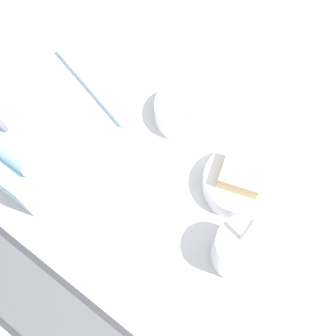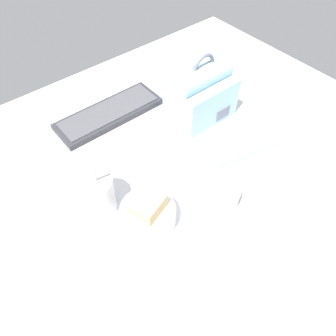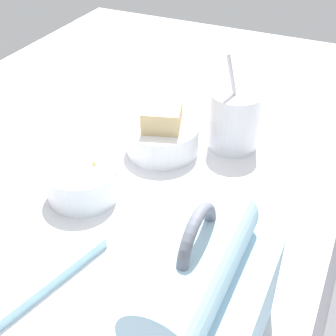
# 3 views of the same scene
# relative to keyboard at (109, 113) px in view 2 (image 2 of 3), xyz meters

# --- Properties ---
(desk_surface) EXTENTS (1.40, 1.10, 0.02)m
(desk_surface) POSITION_rel_keyboard_xyz_m (-0.03, -0.30, -0.02)
(desk_surface) COLOR silver
(desk_surface) RESTS_ON ground
(keyboard) EXTENTS (0.31, 0.11, 0.02)m
(keyboard) POSITION_rel_keyboard_xyz_m (0.00, 0.00, 0.00)
(keyboard) COLOR #2D2D33
(keyboard) RESTS_ON desk_surface
(lunch_bag) EXTENTS (0.17, 0.12, 0.20)m
(lunch_bag) POSITION_rel_keyboard_xyz_m (0.20, -0.16, 0.07)
(lunch_bag) COLOR #9EC6DB
(lunch_bag) RESTS_ON desk_surface
(soup_cup) EXTENTS (0.08, 0.08, 0.16)m
(soup_cup) POSITION_rel_keyboard_xyz_m (-0.19, -0.25, 0.04)
(soup_cup) COLOR silver
(soup_cup) RESTS_ON desk_surface
(bento_bowl_sandwich) EXTENTS (0.12, 0.12, 0.08)m
(bento_bowl_sandwich) POSITION_rel_keyboard_xyz_m (-0.12, -0.35, 0.02)
(bento_bowl_sandwich) COLOR silver
(bento_bowl_sandwich) RESTS_ON desk_surface
(bento_bowl_snacks) EXTENTS (0.10, 0.10, 0.06)m
(bento_bowl_snacks) POSITION_rel_keyboard_xyz_m (0.03, -0.41, 0.02)
(bento_bowl_snacks) COLOR silver
(bento_bowl_snacks) RESTS_ON desk_surface
(computer_mouse) EXTENTS (0.06, 0.07, 0.03)m
(computer_mouse) POSITION_rel_keyboard_xyz_m (0.22, -0.01, 0.01)
(computer_mouse) COLOR silver
(computer_mouse) RESTS_ON desk_surface
(chopstick_case) EXTENTS (0.21, 0.07, 0.02)m
(chopstick_case) POSITION_rel_keyboard_xyz_m (0.21, -0.36, -0.00)
(chopstick_case) COLOR #99C6D6
(chopstick_case) RESTS_ON desk_surface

